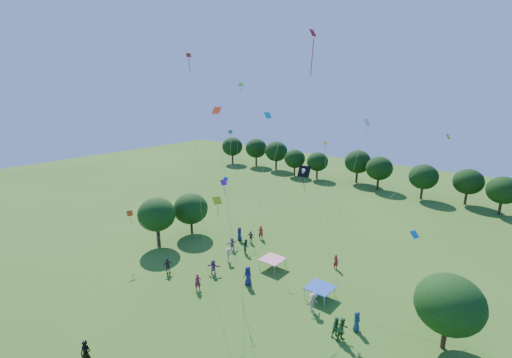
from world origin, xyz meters
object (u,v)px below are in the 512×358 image
object	(u,v)px
tent_blue	(320,287)
pirate_kite	(304,174)
near_tree_east	(449,304)
man_in_black	(86,354)
near_tree_west	(157,214)
near_tree_north	(191,209)
tent_red_stripe	(272,259)
red_high_kite	(297,88)

from	to	relation	value
tent_blue	pirate_kite	world-z (taller)	pirate_kite
near_tree_east	pirate_kite	world-z (taller)	pirate_kite
tent_blue	man_in_black	size ratio (longest dim) A/B	1.11
near_tree_west	near_tree_north	bearing A→B (deg)	85.87
tent_red_stripe	pirate_kite	bearing A→B (deg)	-7.85
near_tree_west	man_in_black	distance (m)	18.97
near_tree_east	red_high_kite	bearing A→B (deg)	176.74
near_tree_west	red_high_kite	bearing A→B (deg)	11.83
near_tree_north	red_high_kite	bearing A→B (deg)	-4.69
near_tree_west	near_tree_east	size ratio (longest dim) A/B	1.04
pirate_kite	man_in_black	bearing A→B (deg)	-107.63
tent_blue	man_in_black	xyz separation A→B (m)	(-8.42, -17.02, -0.05)
near_tree_west	near_tree_north	xyz separation A→B (m)	(0.35, 4.88, -0.54)
near_tree_west	tent_red_stripe	xyz separation A→B (m)	(13.94, 4.19, -2.93)
near_tree_east	red_high_kite	distance (m)	20.13
tent_red_stripe	near_tree_east	bearing A→B (deg)	-5.00
tent_red_stripe	man_in_black	size ratio (longest dim) A/B	1.11
near_tree_east	man_in_black	distance (m)	25.32
tent_red_stripe	red_high_kite	xyz separation A→B (m)	(2.89, -0.67, 17.41)
near_tree_north	red_high_kite	distance (m)	22.33
near_tree_west	near_tree_north	size ratio (longest dim) A/B	1.10
near_tree_north	near_tree_east	bearing A→B (deg)	-4.04
red_high_kite	tent_red_stripe	bearing A→B (deg)	166.95
near_tree_west	pirate_kite	distance (m)	19.41
near_tree_east	tent_red_stripe	distance (m)	16.77
tent_blue	red_high_kite	world-z (taller)	red_high_kite
red_high_kite	near_tree_west	bearing A→B (deg)	-168.17
tent_red_stripe	red_high_kite	world-z (taller)	red_high_kite
tent_red_stripe	pirate_kite	distance (m)	10.64
tent_red_stripe	man_in_black	distance (m)	18.69
near_tree_north	red_high_kite	world-z (taller)	red_high_kite
tent_red_stripe	red_high_kite	bearing A→B (deg)	-13.05
near_tree_west	red_high_kite	size ratio (longest dim) A/B	0.27
tent_red_stripe	pirate_kite	xyz separation A→B (m)	(3.80, -0.52, 9.92)
near_tree_west	near_tree_east	world-z (taller)	near_tree_west
near_tree_north	tent_red_stripe	bearing A→B (deg)	-2.88
tent_red_stripe	tent_blue	xyz separation A→B (m)	(6.47, -1.57, 0.00)
near_tree_east	near_tree_west	bearing A→B (deg)	-174.84
man_in_black	pirate_kite	world-z (taller)	pirate_kite
near_tree_east	man_in_black	size ratio (longest dim) A/B	2.91
pirate_kite	red_high_kite	distance (m)	7.54
man_in_black	tent_blue	bearing A→B (deg)	29.33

